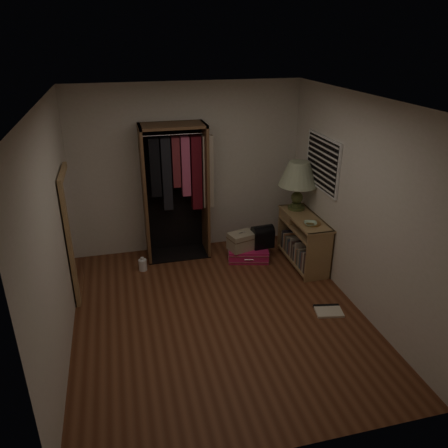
# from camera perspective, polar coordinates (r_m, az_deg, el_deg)

# --- Properties ---
(ground) EXTENTS (4.00, 4.00, 0.00)m
(ground) POSITION_cam_1_polar(r_m,az_deg,el_deg) (5.55, -0.63, -11.78)
(ground) COLOR #5C2E1A
(ground) RESTS_ON ground
(room_walls) EXTENTS (3.52, 4.02, 2.60)m
(room_walls) POSITION_cam_1_polar(r_m,az_deg,el_deg) (4.89, 0.03, 3.07)
(room_walls) COLOR beige
(room_walls) RESTS_ON ground
(console_bookshelf) EXTENTS (0.42, 1.12, 0.75)m
(console_bookshelf) POSITION_cam_1_polar(r_m,az_deg,el_deg) (6.65, 10.17, -1.86)
(console_bookshelf) COLOR #9C774B
(console_bookshelf) RESTS_ON ground
(open_wardrobe) EXTENTS (1.04, 0.50, 2.05)m
(open_wardrobe) POSITION_cam_1_polar(r_m,az_deg,el_deg) (6.54, -5.93, 5.67)
(open_wardrobe) COLOR brown
(open_wardrobe) RESTS_ON ground
(floor_mirror) EXTENTS (0.06, 0.80, 1.70)m
(floor_mirror) POSITION_cam_1_polar(r_m,az_deg,el_deg) (5.93, -19.24, -1.28)
(floor_mirror) COLOR #AB8353
(floor_mirror) RESTS_ON ground
(pink_suitcase) EXTENTS (0.71, 0.59, 0.19)m
(pink_suitcase) POSITION_cam_1_polar(r_m,az_deg,el_deg) (6.78, 3.18, -3.79)
(pink_suitcase) COLOR #D01958
(pink_suitcase) RESTS_ON ground
(train_case) EXTENTS (0.45, 0.37, 0.28)m
(train_case) POSITION_cam_1_polar(r_m,az_deg,el_deg) (6.62, 2.33, -2.24)
(train_case) COLOR tan
(train_case) RESTS_ON pink_suitcase
(black_bag) EXTENTS (0.34, 0.24, 0.35)m
(black_bag) POSITION_cam_1_polar(r_m,az_deg,el_deg) (6.70, 5.05, -1.56)
(black_bag) COLOR black
(black_bag) RESTS_ON pink_suitcase
(table_lamp) EXTENTS (0.77, 0.77, 0.74)m
(table_lamp) POSITION_cam_1_polar(r_m,az_deg,el_deg) (6.59, 9.71, 6.35)
(table_lamp) COLOR #444F26
(table_lamp) RESTS_ON console_bookshelf
(brass_tray) EXTENTS (0.26, 0.26, 0.01)m
(brass_tray) POSITION_cam_1_polar(r_m,az_deg,el_deg) (6.28, 11.46, 0.10)
(brass_tray) COLOR #AE7E43
(brass_tray) RESTS_ON console_bookshelf
(ceramic_bowl) EXTENTS (0.24, 0.24, 0.04)m
(ceramic_bowl) POSITION_cam_1_polar(r_m,az_deg,el_deg) (6.22, 11.21, 0.03)
(ceramic_bowl) COLOR #AECDAA
(ceramic_bowl) RESTS_ON console_bookshelf
(white_jug) EXTENTS (0.16, 0.16, 0.21)m
(white_jug) POSITION_cam_1_polar(r_m,az_deg,el_deg) (6.56, -10.56, -5.24)
(white_jug) COLOR white
(white_jug) RESTS_ON ground
(floor_book) EXTENTS (0.38, 0.32, 0.03)m
(floor_book) POSITION_cam_1_polar(r_m,az_deg,el_deg) (5.76, 13.44, -10.89)
(floor_book) COLOR beige
(floor_book) RESTS_ON ground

